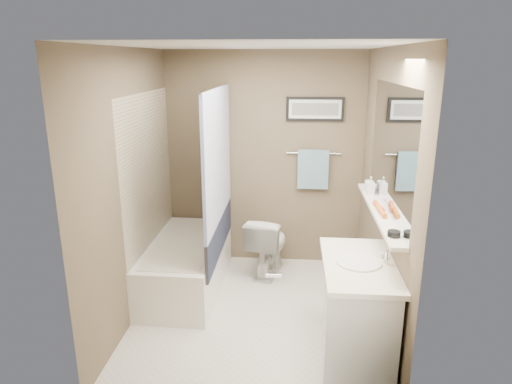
# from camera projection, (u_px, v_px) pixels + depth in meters

# --- Properties ---
(ground) EXTENTS (2.50, 2.50, 0.00)m
(ground) POSITION_uv_depth(u_px,v_px,m) (255.00, 314.00, 4.28)
(ground) COLOR silver
(ground) RESTS_ON ground
(ceiling) EXTENTS (2.20, 2.50, 0.04)m
(ceiling) POSITION_uv_depth(u_px,v_px,m) (254.00, 48.00, 3.61)
(ceiling) COLOR silver
(ceiling) RESTS_ON wall_back
(wall_back) EXTENTS (2.20, 0.04, 2.40)m
(wall_back) POSITION_uv_depth(u_px,v_px,m) (264.00, 161.00, 5.12)
(wall_back) COLOR brown
(wall_back) RESTS_ON ground
(wall_front) EXTENTS (2.20, 0.04, 2.40)m
(wall_front) POSITION_uv_depth(u_px,v_px,m) (237.00, 248.00, 2.76)
(wall_front) COLOR brown
(wall_front) RESTS_ON ground
(wall_left) EXTENTS (0.04, 2.50, 2.40)m
(wall_left) POSITION_uv_depth(u_px,v_px,m) (133.00, 189.00, 4.03)
(wall_left) COLOR brown
(wall_left) RESTS_ON ground
(wall_right) EXTENTS (0.04, 2.50, 2.40)m
(wall_right) POSITION_uv_depth(u_px,v_px,m) (382.00, 194.00, 3.86)
(wall_right) COLOR brown
(wall_right) RESTS_ON ground
(tile_surround) EXTENTS (0.02, 1.55, 2.00)m
(tile_surround) POSITION_uv_depth(u_px,v_px,m) (150.00, 194.00, 4.56)
(tile_surround) COLOR #C5B495
(tile_surround) RESTS_ON wall_left
(curtain_rod) EXTENTS (0.02, 1.55, 0.02)m
(curtain_rod) POSITION_uv_depth(u_px,v_px,m) (216.00, 87.00, 4.21)
(curtain_rod) COLOR silver
(curtain_rod) RESTS_ON wall_left
(curtain_upper) EXTENTS (0.03, 1.45, 1.28)m
(curtain_upper) POSITION_uv_depth(u_px,v_px,m) (218.00, 156.00, 4.39)
(curtain_upper) COLOR white
(curtain_upper) RESTS_ON curtain_rod
(curtain_lower) EXTENTS (0.03, 1.45, 0.36)m
(curtain_lower) POSITION_uv_depth(u_px,v_px,m) (220.00, 235.00, 4.62)
(curtain_lower) COLOR #21273E
(curtain_lower) RESTS_ON curtain_rod
(mirror) EXTENTS (0.02, 1.60, 1.00)m
(mirror) POSITION_uv_depth(u_px,v_px,m) (390.00, 149.00, 3.59)
(mirror) COLOR silver
(mirror) RESTS_ON wall_right
(shelf) EXTENTS (0.12, 1.60, 0.03)m
(shelf) POSITION_uv_depth(u_px,v_px,m) (378.00, 211.00, 3.74)
(shelf) COLOR silver
(shelf) RESTS_ON wall_right
(towel_bar) EXTENTS (0.60, 0.02, 0.02)m
(towel_bar) POSITION_uv_depth(u_px,v_px,m) (313.00, 153.00, 5.03)
(towel_bar) COLOR silver
(towel_bar) RESTS_ON wall_back
(towel) EXTENTS (0.34, 0.05, 0.44)m
(towel) POSITION_uv_depth(u_px,v_px,m) (313.00, 169.00, 5.06)
(towel) COLOR #98CCDE
(towel) RESTS_ON towel_bar
(art_frame) EXTENTS (0.62, 0.02, 0.26)m
(art_frame) POSITION_uv_depth(u_px,v_px,m) (315.00, 109.00, 4.91)
(art_frame) COLOR black
(art_frame) RESTS_ON wall_back
(art_mat) EXTENTS (0.56, 0.00, 0.20)m
(art_mat) POSITION_uv_depth(u_px,v_px,m) (315.00, 109.00, 4.90)
(art_mat) COLOR white
(art_mat) RESTS_ON art_frame
(art_image) EXTENTS (0.50, 0.00, 0.13)m
(art_image) POSITION_uv_depth(u_px,v_px,m) (315.00, 109.00, 4.90)
(art_image) COLOR #595959
(art_image) RESTS_ON art_mat
(door) EXTENTS (0.80, 0.02, 2.00)m
(door) POSITION_uv_depth(u_px,v_px,m) (327.00, 282.00, 2.77)
(door) COLOR silver
(door) RESTS_ON wall_front
(door_handle) EXTENTS (0.10, 0.02, 0.02)m
(door_handle) POSITION_uv_depth(u_px,v_px,m) (274.00, 276.00, 2.84)
(door_handle) COLOR silver
(door_handle) RESTS_ON door
(bathtub) EXTENTS (0.73, 1.51, 0.50)m
(bathtub) POSITION_uv_depth(u_px,v_px,m) (186.00, 265.00, 4.71)
(bathtub) COLOR white
(bathtub) RESTS_ON ground
(tub_rim) EXTENTS (0.56, 1.36, 0.02)m
(tub_rim) POSITION_uv_depth(u_px,v_px,m) (185.00, 243.00, 4.64)
(tub_rim) COLOR beige
(tub_rim) RESTS_ON bathtub
(toilet) EXTENTS (0.51, 0.72, 0.67)m
(toilet) POSITION_uv_depth(u_px,v_px,m) (268.00, 244.00, 5.02)
(toilet) COLOR silver
(toilet) RESTS_ON ground
(vanity) EXTENTS (0.55, 0.93, 0.80)m
(vanity) POSITION_uv_depth(u_px,v_px,m) (357.00, 315.00, 3.52)
(vanity) COLOR silver
(vanity) RESTS_ON ground
(countertop) EXTENTS (0.54, 0.96, 0.04)m
(countertop) POSITION_uv_depth(u_px,v_px,m) (360.00, 265.00, 3.41)
(countertop) COLOR white
(countertop) RESTS_ON vanity
(sink_basin) EXTENTS (0.34, 0.34, 0.01)m
(sink_basin) POSITION_uv_depth(u_px,v_px,m) (359.00, 262.00, 3.40)
(sink_basin) COLOR white
(sink_basin) RESTS_ON countertop
(faucet_spout) EXTENTS (0.02, 0.02, 0.10)m
(faucet_spout) POSITION_uv_depth(u_px,v_px,m) (386.00, 257.00, 3.37)
(faucet_spout) COLOR white
(faucet_spout) RESTS_ON countertop
(faucet_knob) EXTENTS (0.05, 0.05, 0.05)m
(faucet_knob) POSITION_uv_depth(u_px,v_px,m) (384.00, 254.00, 3.47)
(faucet_knob) COLOR silver
(faucet_knob) RESTS_ON countertop
(candle_bowl_near) EXTENTS (0.09, 0.09, 0.04)m
(candle_bowl_near) POSITION_uv_depth(u_px,v_px,m) (394.00, 234.00, 3.16)
(candle_bowl_near) COLOR black
(candle_bowl_near) RESTS_ON shelf
(hair_brush_front) EXTENTS (0.05, 0.22, 0.04)m
(hair_brush_front) POSITION_uv_depth(u_px,v_px,m) (382.00, 212.00, 3.61)
(hair_brush_front) COLOR #C15B1B
(hair_brush_front) RESTS_ON shelf
(hair_brush_back) EXTENTS (0.07, 0.22, 0.04)m
(hair_brush_back) POSITION_uv_depth(u_px,v_px,m) (378.00, 206.00, 3.75)
(hair_brush_back) COLOR #D24E1D
(hair_brush_back) RESTS_ON shelf
(pink_comb) EXTENTS (0.05, 0.16, 0.01)m
(pink_comb) POSITION_uv_depth(u_px,v_px,m) (375.00, 202.00, 3.92)
(pink_comb) COLOR pink
(pink_comb) RESTS_ON shelf
(glass_jar) EXTENTS (0.08, 0.08, 0.10)m
(glass_jar) POSITION_uv_depth(u_px,v_px,m) (369.00, 186.00, 4.24)
(glass_jar) COLOR silver
(glass_jar) RESTS_ON shelf
(soap_bottle) EXTENTS (0.07, 0.08, 0.16)m
(soap_bottle) POSITION_uv_depth(u_px,v_px,m) (371.00, 185.00, 4.15)
(soap_bottle) COLOR #999999
(soap_bottle) RESTS_ON shelf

